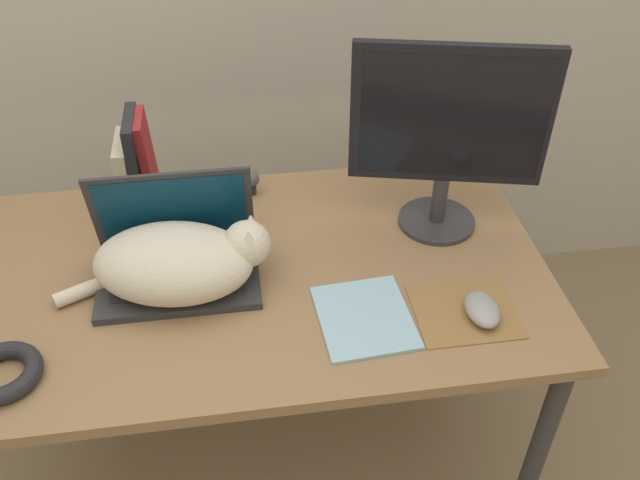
# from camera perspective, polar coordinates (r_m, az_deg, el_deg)

# --- Properties ---
(desk) EXTENTS (1.26, 0.75, 0.70)m
(desk) POSITION_cam_1_polar(r_m,az_deg,el_deg) (1.55, -4.80, -4.47)
(desk) COLOR #93704C
(desk) RESTS_ON ground_plane
(laptop) EXTENTS (0.34, 0.23, 0.24)m
(laptop) POSITION_cam_1_polar(r_m,az_deg,el_deg) (1.49, -11.92, -1.45)
(laptop) COLOR #2D2D33
(laptop) RESTS_ON desk
(cat) EXTENTS (0.46, 0.26, 0.16)m
(cat) POSITION_cam_1_polar(r_m,az_deg,el_deg) (1.43, -11.75, -1.78)
(cat) COLOR beige
(cat) RESTS_ON desk
(external_monitor) EXTENTS (0.42, 0.18, 0.45)m
(external_monitor) POSITION_cam_1_polar(r_m,az_deg,el_deg) (1.51, 10.79, 8.97)
(external_monitor) COLOR #333338
(external_monitor) RESTS_ON desk
(mousepad) EXTENTS (0.21, 0.18, 0.00)m
(mousepad) POSITION_cam_1_polar(r_m,az_deg,el_deg) (1.44, 12.06, -5.88)
(mousepad) COLOR olive
(mousepad) RESTS_ON desk
(computer_mouse) EXTENTS (0.07, 0.10, 0.04)m
(computer_mouse) POSITION_cam_1_polar(r_m,az_deg,el_deg) (1.42, 13.50, -5.69)
(computer_mouse) COLOR #99999E
(computer_mouse) RESTS_ON mousepad
(book_row) EXTENTS (0.09, 0.15, 0.25)m
(book_row) POSITION_cam_1_polar(r_m,az_deg,el_deg) (1.68, -15.27, 5.93)
(book_row) COLOR beige
(book_row) RESTS_ON desk
(cable_coil) EXTENTS (0.15, 0.15, 0.03)m
(cable_coil) POSITION_cam_1_polar(r_m,az_deg,el_deg) (1.40, -25.18, -10.08)
(cable_coil) COLOR #232328
(cable_coil) RESTS_ON desk
(notepad) EXTENTS (0.20, 0.23, 0.01)m
(notepad) POSITION_cam_1_polar(r_m,az_deg,el_deg) (1.39, 3.77, -6.52)
(notepad) COLOR #99C6E0
(notepad) RESTS_ON desk
(webcam) EXTENTS (0.04, 0.04, 0.07)m
(webcam) POSITION_cam_1_polar(r_m,az_deg,el_deg) (1.71, -5.88, 5.03)
(webcam) COLOR #232328
(webcam) RESTS_ON desk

